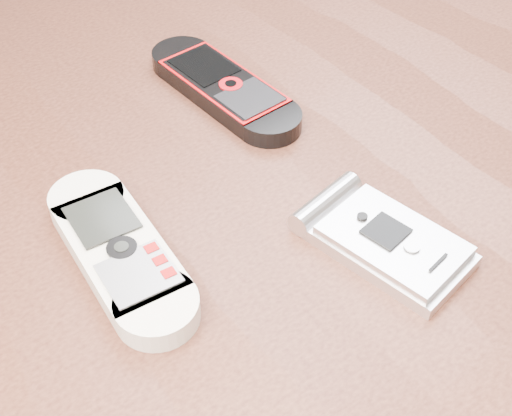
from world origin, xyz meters
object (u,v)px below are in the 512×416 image
(table, at_px, (251,320))
(nokia_black_red, at_px, (223,87))
(motorola_razr, at_px, (389,241))
(nokia_white, at_px, (120,251))

(table, distance_m, nokia_black_red, 0.18)
(table, height_order, nokia_black_red, nokia_black_red)
(table, height_order, motorola_razr, motorola_razr)
(nokia_black_red, bearing_deg, nokia_white, -148.34)
(nokia_black_red, distance_m, motorola_razr, 0.20)
(table, relative_size, nokia_white, 7.92)
(table, xyz_separation_m, motorola_razr, (0.05, -0.07, 0.11))
(table, distance_m, motorola_razr, 0.14)
(nokia_black_red, bearing_deg, table, -121.32)
(nokia_white, height_order, motorola_razr, same)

